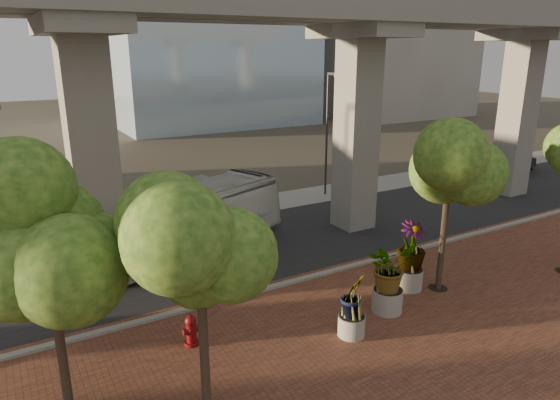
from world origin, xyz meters
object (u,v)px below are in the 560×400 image
transit_bus (177,223)px  parked_car (519,163)px  planter_front (389,270)px  fire_hydrant (191,330)px

transit_bus → parked_car: 26.43m
transit_bus → planter_front: (4.49, -8.16, 0.09)m
parked_car → planter_front: bearing=95.6°
transit_bus → planter_front: size_ratio=4.27×
transit_bus → parked_car: size_ratio=2.65×
parked_car → fire_hydrant: size_ratio=4.00×
parked_car → transit_bus: bearing=75.0°
transit_bus → planter_front: bearing=-170.5°
parked_car → fire_hydrant: 29.67m
fire_hydrant → planter_front: (6.40, -1.41, 1.03)m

